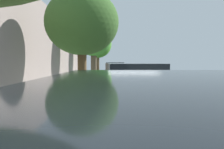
# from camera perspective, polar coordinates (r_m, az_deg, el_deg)

# --- Properties ---
(ground) EXTENTS (64.84, 64.84, 0.00)m
(ground) POSITION_cam_1_polar(r_m,az_deg,el_deg) (12.63, 4.82, -6.38)
(ground) COLOR #2A2A2A
(sidewalk) EXTENTS (3.51, 40.53, 0.15)m
(sidewalk) POSITION_cam_1_polar(r_m,az_deg,el_deg) (12.76, -10.83, -5.98)
(sidewalk) COLOR #9FA8A8
(sidewalk) RESTS_ON ground
(curb_edge) EXTENTS (0.16, 40.53, 0.15)m
(curb_edge) POSITION_cam_1_polar(r_m,az_deg,el_deg) (12.57, -2.53, -6.06)
(curb_edge) COLOR gray
(curb_edge) RESTS_ON ground
(lane_stripe_centre) EXTENTS (0.14, 40.00, 0.01)m
(lane_stripe_centre) POSITION_cam_1_polar(r_m,az_deg,el_deg) (13.41, 16.21, -5.92)
(lane_stripe_centre) COLOR white
(lane_stripe_centre) RESTS_ON ground
(lane_stripe_bike_edge) EXTENTS (0.12, 40.53, 0.01)m
(lane_stripe_bike_edge) POSITION_cam_1_polar(r_m,az_deg,el_deg) (12.62, 4.20, -6.37)
(lane_stripe_bike_edge) COLOR white
(lane_stripe_bike_edge) RESTS_ON ground
(building_facade) EXTENTS (0.50, 40.53, 5.66)m
(building_facade) POSITION_cam_1_polar(r_m,az_deg,el_deg) (13.13, -19.64, 6.21)
(building_facade) COLOR gray
(building_facade) RESTS_ON ground
(parked_pickup_green_nearest) EXTENTS (2.24, 5.40, 1.95)m
(parked_pickup_green_nearest) POSITION_cam_1_polar(r_m,az_deg,el_deg) (25.66, 0.81, 0.43)
(parked_pickup_green_nearest) COLOR #1E512D
(parked_pickup_green_nearest) RESTS_ON ground
(parked_sedan_tan_second) EXTENTS (2.01, 4.48, 1.52)m
(parked_sedan_tan_second) POSITION_cam_1_polar(r_m,az_deg,el_deg) (15.97, 2.23, -1.68)
(parked_sedan_tan_second) COLOR tan
(parked_sedan_tan_second) RESTS_ON ground
(parked_suv_grey_mid) EXTENTS (2.16, 4.79, 1.99)m
(parked_suv_grey_mid) POSITION_cam_1_polar(r_m,az_deg,el_deg) (8.51, 4.55, -3.96)
(parked_suv_grey_mid) COLOR slate
(parked_suv_grey_mid) RESTS_ON ground
(bicycle_at_curb) EXTENTS (1.73, 0.46, 0.75)m
(bicycle_at_curb) POSITION_cam_1_polar(r_m,az_deg,el_deg) (21.08, -0.52, -1.57)
(bicycle_at_curb) COLOR black
(bicycle_at_curb) RESTS_ON ground
(cyclist_with_backpack) EXTENTS (0.43, 0.62, 1.61)m
(cyclist_with_backpack) POSITION_cam_1_polar(r_m,az_deg,el_deg) (21.49, -1.13, 0.11)
(cyclist_with_backpack) COLOR #C6B284
(cyclist_with_backpack) RESTS_ON ground
(street_tree_near_cyclist) EXTENTS (3.05, 3.05, 5.34)m
(street_tree_near_cyclist) POSITION_cam_1_polar(r_m,az_deg,el_deg) (27.87, -3.25, 6.88)
(street_tree_near_cyclist) COLOR brown
(street_tree_near_cyclist) RESTS_ON sidewalk
(street_tree_mid_block) EXTENTS (2.99, 2.99, 5.61)m
(street_tree_mid_block) POSITION_cam_1_polar(r_m,az_deg,el_deg) (20.45, -4.20, 8.64)
(street_tree_mid_block) COLOR #49402F
(street_tree_mid_block) RESTS_ON sidewalk
(street_tree_far_end) EXTENTS (3.36, 3.36, 5.18)m
(street_tree_far_end) POSITION_cam_1_polar(r_m,az_deg,el_deg) (11.71, -6.87, 11.56)
(street_tree_far_end) COLOR #4D3921
(street_tree_far_end) RESTS_ON sidewalk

